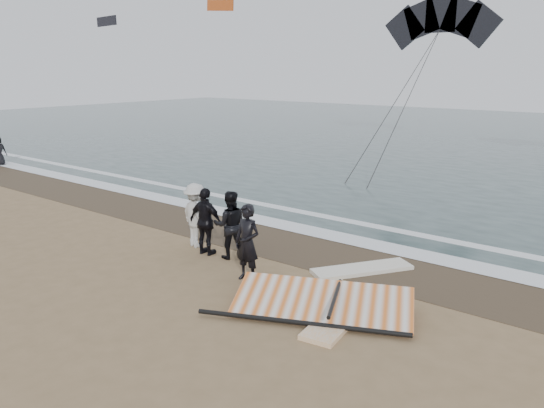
% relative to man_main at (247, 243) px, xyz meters
% --- Properties ---
extents(ground, '(120.00, 120.00, 0.00)m').
position_rel_man_main_xyz_m(ground, '(1.16, -1.67, -0.95)').
color(ground, '#8C704C').
rests_on(ground, ground).
extents(wet_sand, '(120.00, 2.80, 0.01)m').
position_rel_man_main_xyz_m(wet_sand, '(1.16, 2.83, -0.94)').
color(wet_sand, '#4C3D2B').
rests_on(wet_sand, ground).
extents(foam_near, '(120.00, 0.90, 0.01)m').
position_rel_man_main_xyz_m(foam_near, '(1.16, 4.23, -0.92)').
color(foam_near, white).
rests_on(foam_near, sea).
extents(foam_far, '(120.00, 0.45, 0.01)m').
position_rel_man_main_xyz_m(foam_far, '(1.16, 5.93, -0.92)').
color(foam_far, white).
rests_on(foam_far, sea).
extents(man_main, '(0.70, 0.47, 1.90)m').
position_rel_man_main_xyz_m(man_main, '(0.00, 0.00, 0.00)').
color(man_main, black).
rests_on(man_main, ground).
extents(board_white, '(1.00, 2.53, 0.10)m').
position_rel_man_main_xyz_m(board_white, '(2.84, -0.41, -0.90)').
color(board_white, silver).
rests_on(board_white, ground).
extents(board_cream, '(2.02, 2.55, 0.11)m').
position_rel_man_main_xyz_m(board_cream, '(1.94, 2.21, -0.90)').
color(board_cream, silver).
rests_on(board_cream, ground).
extents(trio_cluster, '(2.64, 1.17, 1.88)m').
position_rel_man_main_xyz_m(trio_cluster, '(-2.16, 0.91, -0.02)').
color(trio_cluster, black).
rests_on(trio_cluster, ground).
extents(sail_rig, '(3.98, 3.10, 0.50)m').
position_rel_man_main_xyz_m(sail_rig, '(2.37, -0.32, -0.76)').
color(sail_rig, black).
rests_on(sail_rig, ground).
extents(kite_dark, '(8.31, 6.87, 15.54)m').
position_rel_man_main_xyz_m(kite_dark, '(-4.87, 24.10, 6.55)').
color(kite_dark, black).
rests_on(kite_dark, ground).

